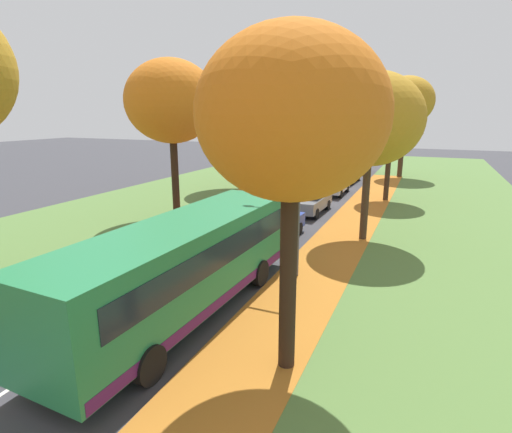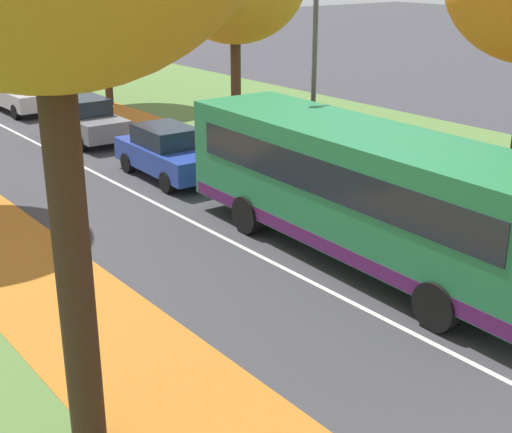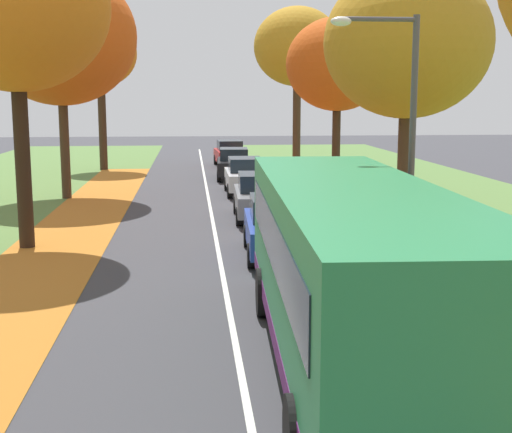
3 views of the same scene
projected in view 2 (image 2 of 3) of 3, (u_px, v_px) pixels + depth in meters
leaf_litter_left at (50, 292)px, 14.71m from camera, size 2.80×60.00×0.00m
grass_verge_right at (334, 139)px, 27.11m from camera, size 12.00×90.00×0.01m
leaf_litter_right at (363, 203)px, 20.00m from camera, size 2.80×60.00×0.00m
road_centre_line at (116, 183)px, 21.81m from camera, size 0.12×80.00×0.01m
streetlamp_right at (305, 66)px, 19.33m from camera, size 1.89×0.28×6.00m
bus at (365, 188)px, 15.77m from camera, size 2.94×10.49×2.98m
car_blue_lead at (168, 152)px, 22.12m from camera, size 1.91×4.26×1.62m
car_grey_following at (86, 119)px, 26.65m from camera, size 1.88×4.25×1.62m
car_silver_third_in_line at (21, 94)px, 31.62m from camera, size 1.79×4.20×1.62m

